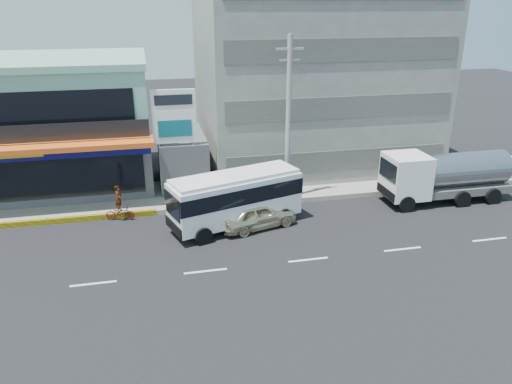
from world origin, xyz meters
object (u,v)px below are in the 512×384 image
Objects in this scene: minibus at (236,196)px; sedan at (257,215)px; shop_building at (55,126)px; satellite_dish at (182,137)px; motorcycle_rider at (120,209)px; billboard at (175,123)px; tanker_truck at (442,175)px; utility_pole_near at (288,120)px; concrete_building at (313,69)px.

sedan is at bearing -20.23° from minibus.
sedan is (11.40, -9.79, -3.25)m from shop_building.
satellite_dish is (8.00, -2.95, -0.42)m from shop_building.
motorcycle_rider is at bearing 160.45° from minibus.
billboard is 16.59m from tanker_truck.
billboard is (7.50, -4.75, 0.93)m from shop_building.
satellite_dish is 6.48m from motorcycle_rider.
utility_pole_near is (6.50, -1.80, 0.22)m from billboard.
shop_building is 8.27× the size of satellite_dish.
billboard is 7.62m from sedan.
shop_building is 1.63× the size of minibus.
satellite_dish is at bearing 74.48° from billboard.
satellite_dish is 0.19× the size of tanker_truck.
tanker_truck is (11.93, 1.27, 0.93)m from sedan.
motorcycle_rider is at bearing 175.96° from tanker_truck.
satellite_dish is at bearing 149.04° from utility_pole_near.
billboard is at bearing -105.52° from satellite_dish.
billboard is at bearing -151.08° from concrete_building.
utility_pole_near is (-4.00, -7.60, -1.85)m from concrete_building.
shop_building is at bearing 119.24° from motorcycle_rider.
shop_building is 0.77× the size of concrete_building.
concrete_building reaches higher than motorcycle_rider.
utility_pole_near is at bearing -54.70° from sedan.
shop_building reaches higher than motorcycle_rider.
utility_pole_near is 4.77× the size of motorcycle_rider.
sedan is 12.04m from tanker_truck.
concrete_building is at bearing 62.24° from utility_pole_near.
sedan is (3.90, -5.04, -4.18)m from billboard.
utility_pole_near reaches higher than sedan.
concrete_building is 13.97m from minibus.
concrete_building is (18.00, 1.05, 3.00)m from shop_building.
utility_pole_near is 6.05m from sedan.
satellite_dish reaches higher than tanker_truck.
minibus is at bearing -42.35° from shop_building.
tanker_truck is (5.33, -9.57, -5.31)m from concrete_building.
sedan is at bearing -121.35° from concrete_building.
utility_pole_near reaches higher than motorcycle_rider.
billboard is at bearing -32.32° from shop_building.
billboard is 6.75m from utility_pole_near.
shop_building is 8.83m from motorcycle_rider.
motorcycle_rider is (-3.50, -2.40, -4.24)m from billboard.
utility_pole_near is 10.97m from motorcycle_rider.
satellite_dish is 2.31m from billboard.
utility_pole_near is (14.00, -6.55, 1.15)m from shop_building.
motorcycle_rider is at bearing -145.56° from billboard.
tanker_truck is at bearing 3.79° from minibus.
tanker_truck is (23.33, -8.51, -2.31)m from shop_building.
concrete_building is 7.64× the size of motorcycle_rider.
satellite_dish is 7.05m from minibus.
minibus is at bearing -58.98° from billboard.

